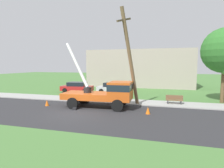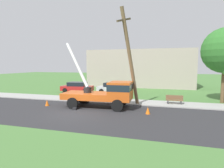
# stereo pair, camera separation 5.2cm
# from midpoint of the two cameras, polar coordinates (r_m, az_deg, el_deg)

# --- Properties ---
(ground_plane) EXTENTS (120.00, 120.00, 0.00)m
(ground_plane) POSITION_cam_midpoint_polar(r_m,az_deg,el_deg) (26.48, 0.79, -2.46)
(ground_plane) COLOR #477538
(road_asphalt) EXTENTS (80.00, 8.03, 0.01)m
(road_asphalt) POSITION_cam_midpoint_polar(r_m,az_deg,el_deg) (15.41, -10.92, -8.62)
(road_asphalt) COLOR #2B2B2D
(road_asphalt) RESTS_ON ground
(sidewalk_strip) EXTENTS (80.00, 2.68, 0.10)m
(sidewalk_strip) POSITION_cam_midpoint_polar(r_m,az_deg,el_deg) (20.21, -4.09, -4.94)
(sidewalk_strip) COLOR #9E9E99
(sidewalk_strip) RESTS_ON ground
(utility_truck) EXTENTS (6.86, 3.21, 5.98)m
(utility_truck) POSITION_cam_midpoint_polar(r_m,az_deg,el_deg) (16.73, -1.82, -2.46)
(utility_truck) COLOR #C65119
(utility_truck) RESTS_ON ground
(leaning_utility_pole) EXTENTS (1.65, 3.03, 8.73)m
(leaning_utility_pole) POSITION_cam_midpoint_polar(r_m,az_deg,el_deg) (16.98, 5.40, 8.02)
(leaning_utility_pole) COLOR brown
(leaning_utility_pole) RESTS_ON ground
(traffic_cone_ahead) EXTENTS (0.36, 0.36, 0.56)m
(traffic_cone_ahead) POSITION_cam_midpoint_polar(r_m,az_deg,el_deg) (15.00, 10.79, -7.93)
(traffic_cone_ahead) COLOR orange
(traffic_cone_ahead) RESTS_ON ground
(traffic_cone_behind) EXTENTS (0.36, 0.36, 0.56)m
(traffic_cone_behind) POSITION_cam_midpoint_polar(r_m,az_deg,el_deg) (18.64, -19.26, -5.45)
(traffic_cone_behind) COLOR orange
(traffic_cone_behind) RESTS_ON ground
(parked_sedan_red) EXTENTS (4.55, 2.29, 1.42)m
(parked_sedan_red) POSITION_cam_midpoint_polar(r_m,az_deg,el_deg) (26.78, -10.65, -0.93)
(parked_sedan_red) COLOR #B21E1E
(parked_sedan_red) RESTS_ON ground
(parked_sedan_silver) EXTENTS (4.43, 2.06, 1.42)m
(parked_sedan_silver) POSITION_cam_midpoint_polar(r_m,az_deg,el_deg) (25.53, 0.37, -1.15)
(parked_sedan_silver) COLOR #B7B7BF
(parked_sedan_silver) RESTS_ON ground
(park_bench) EXTENTS (1.60, 0.45, 0.90)m
(park_bench) POSITION_cam_midpoint_polar(r_m,az_deg,el_deg) (19.06, 18.37, -4.62)
(park_bench) COLOR brown
(park_bench) RESTS_ON ground
(lowrise_building_backdrop) EXTENTS (18.00, 6.00, 6.40)m
(lowrise_building_backdrop) POSITION_cam_midpoint_polar(r_m,az_deg,el_deg) (33.82, 8.39, 4.73)
(lowrise_building_backdrop) COLOR #A5998C
(lowrise_building_backdrop) RESTS_ON ground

